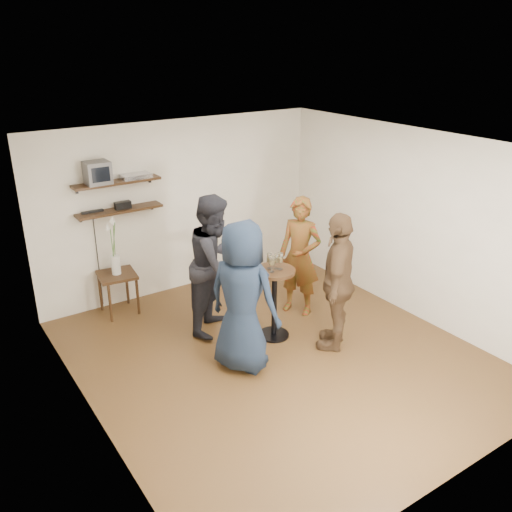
{
  "coord_description": "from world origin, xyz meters",
  "views": [
    {
      "loc": [
        -3.43,
        -4.63,
        3.7
      ],
      "look_at": [
        -0.05,
        0.4,
        1.22
      ],
      "focal_mm": 38.0,
      "sensor_mm": 36.0,
      "label": 1
    }
  ],
  "objects_px": {
    "dvd_deck": "(136,176)",
    "drinks_table": "(274,294)",
    "radio": "(123,205)",
    "person_plaid": "(300,257)",
    "crt_monitor": "(97,172)",
    "person_navy": "(243,297)",
    "person_dark": "(216,264)",
    "side_table": "(117,280)",
    "person_brown": "(338,282)"
  },
  "relations": [
    {
      "from": "radio",
      "to": "person_brown",
      "type": "bearing_deg",
      "value": -56.01
    },
    {
      "from": "dvd_deck",
      "to": "side_table",
      "type": "height_order",
      "value": "dvd_deck"
    },
    {
      "from": "drinks_table",
      "to": "person_navy",
      "type": "distance_m",
      "value": 0.85
    },
    {
      "from": "side_table",
      "to": "drinks_table",
      "type": "bearing_deg",
      "value": -50.84
    },
    {
      "from": "dvd_deck",
      "to": "side_table",
      "type": "distance_m",
      "value": 1.48
    },
    {
      "from": "person_navy",
      "to": "crt_monitor",
      "type": "bearing_deg",
      "value": -7.93
    },
    {
      "from": "radio",
      "to": "dvd_deck",
      "type": "bearing_deg",
      "value": 0.0
    },
    {
      "from": "radio",
      "to": "person_navy",
      "type": "relative_size",
      "value": 0.12
    },
    {
      "from": "person_plaid",
      "to": "person_brown",
      "type": "distance_m",
      "value": 1.0
    },
    {
      "from": "crt_monitor",
      "to": "person_plaid",
      "type": "bearing_deg",
      "value": -35.39
    },
    {
      "from": "radio",
      "to": "person_plaid",
      "type": "relative_size",
      "value": 0.13
    },
    {
      "from": "crt_monitor",
      "to": "person_brown",
      "type": "xyz_separation_m",
      "value": [
        2.03,
        -2.56,
        -1.13
      ]
    },
    {
      "from": "drinks_table",
      "to": "person_navy",
      "type": "xyz_separation_m",
      "value": [
        -0.71,
        -0.36,
        0.3
      ]
    },
    {
      "from": "person_navy",
      "to": "radio",
      "type": "bearing_deg",
      "value": -14.96
    },
    {
      "from": "radio",
      "to": "person_plaid",
      "type": "bearing_deg",
      "value": -39.51
    },
    {
      "from": "crt_monitor",
      "to": "person_navy",
      "type": "relative_size",
      "value": 0.17
    },
    {
      "from": "person_brown",
      "to": "person_plaid",
      "type": "bearing_deg",
      "value": -141.23
    },
    {
      "from": "side_table",
      "to": "person_navy",
      "type": "xyz_separation_m",
      "value": [
        0.73,
        -2.14,
        0.41
      ]
    },
    {
      "from": "radio",
      "to": "side_table",
      "type": "distance_m",
      "value": 1.06
    },
    {
      "from": "dvd_deck",
      "to": "drinks_table",
      "type": "distance_m",
      "value": 2.53
    },
    {
      "from": "drinks_table",
      "to": "dvd_deck",
      "type": "bearing_deg",
      "value": 116.56
    },
    {
      "from": "side_table",
      "to": "person_brown",
      "type": "xyz_separation_m",
      "value": [
        1.97,
        -2.38,
        0.39
      ]
    },
    {
      "from": "dvd_deck",
      "to": "person_plaid",
      "type": "height_order",
      "value": "dvd_deck"
    },
    {
      "from": "person_navy",
      "to": "dvd_deck",
      "type": "bearing_deg",
      "value": -20.42
    },
    {
      "from": "drinks_table",
      "to": "person_dark",
      "type": "height_order",
      "value": "person_dark"
    },
    {
      "from": "crt_monitor",
      "to": "radio",
      "type": "xyz_separation_m",
      "value": [
        0.31,
        0.0,
        -0.5
      ]
    },
    {
      "from": "radio",
      "to": "person_dark",
      "type": "relative_size",
      "value": 0.12
    },
    {
      "from": "side_table",
      "to": "person_dark",
      "type": "height_order",
      "value": "person_dark"
    },
    {
      "from": "person_plaid",
      "to": "person_dark",
      "type": "relative_size",
      "value": 0.91
    },
    {
      "from": "side_table",
      "to": "crt_monitor",
      "type": "bearing_deg",
      "value": 109.23
    },
    {
      "from": "side_table",
      "to": "person_brown",
      "type": "height_order",
      "value": "person_brown"
    },
    {
      "from": "side_table",
      "to": "person_plaid",
      "type": "distance_m",
      "value": 2.59
    },
    {
      "from": "dvd_deck",
      "to": "radio",
      "type": "height_order",
      "value": "dvd_deck"
    },
    {
      "from": "crt_monitor",
      "to": "person_plaid",
      "type": "height_order",
      "value": "crt_monitor"
    },
    {
      "from": "drinks_table",
      "to": "person_plaid",
      "type": "distance_m",
      "value": 0.83
    },
    {
      "from": "crt_monitor",
      "to": "drinks_table",
      "type": "relative_size",
      "value": 0.33
    },
    {
      "from": "person_brown",
      "to": "dvd_deck",
      "type": "bearing_deg",
      "value": -100.4
    },
    {
      "from": "person_plaid",
      "to": "person_dark",
      "type": "xyz_separation_m",
      "value": [
        -1.21,
        0.24,
        0.09
      ]
    },
    {
      "from": "person_plaid",
      "to": "person_brown",
      "type": "height_order",
      "value": "person_brown"
    },
    {
      "from": "person_dark",
      "to": "person_brown",
      "type": "xyz_separation_m",
      "value": [
        1.02,
        -1.23,
        -0.04
      ]
    },
    {
      "from": "side_table",
      "to": "person_navy",
      "type": "relative_size",
      "value": 0.33
    },
    {
      "from": "crt_monitor",
      "to": "side_table",
      "type": "distance_m",
      "value": 1.53
    },
    {
      "from": "radio",
      "to": "drinks_table",
      "type": "xyz_separation_m",
      "value": [
        1.2,
        -1.95,
        -0.9
      ]
    },
    {
      "from": "side_table",
      "to": "drinks_table",
      "type": "distance_m",
      "value": 2.29
    },
    {
      "from": "person_navy",
      "to": "person_brown",
      "type": "xyz_separation_m",
      "value": [
        1.24,
        -0.24,
        -0.03
      ]
    },
    {
      "from": "radio",
      "to": "crt_monitor",
      "type": "bearing_deg",
      "value": 180.0
    },
    {
      "from": "person_brown",
      "to": "person_navy",
      "type": "bearing_deg",
      "value": -51.95
    },
    {
      "from": "dvd_deck",
      "to": "drinks_table",
      "type": "xyz_separation_m",
      "value": [
        0.97,
        -1.95,
        -1.28
      ]
    },
    {
      "from": "drinks_table",
      "to": "side_table",
      "type": "bearing_deg",
      "value": 129.16
    },
    {
      "from": "crt_monitor",
      "to": "person_brown",
      "type": "distance_m",
      "value": 3.45
    }
  ]
}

